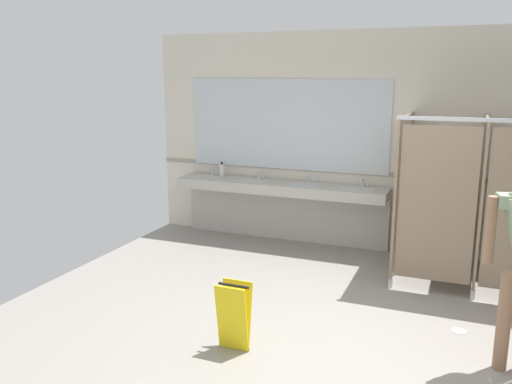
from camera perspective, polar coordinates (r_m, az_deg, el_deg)
ground_plane at (r=5.02m, az=9.64°, el=-16.25°), size 7.05×6.21×0.10m
wall_back at (r=7.30m, az=15.02°, el=5.09°), size 7.05×0.12×2.93m
wall_back_tile_band at (r=7.29m, az=14.77°, el=1.79°), size 7.05×0.01×0.06m
vanity_counter at (r=7.54m, az=2.71°, el=-0.65°), size 3.01×0.52×0.99m
mirror_panel at (r=7.55m, az=3.26°, el=7.23°), size 2.91×0.02×1.26m
soap_dispenser at (r=7.90m, az=-3.69°, el=2.40°), size 0.07×0.07×0.21m
wet_floor_sign at (r=4.72m, az=-2.39°, el=-13.12°), size 0.28×0.19×0.61m
floor_drain_cover at (r=5.48m, az=20.93°, el=-13.74°), size 0.14×0.14×0.01m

